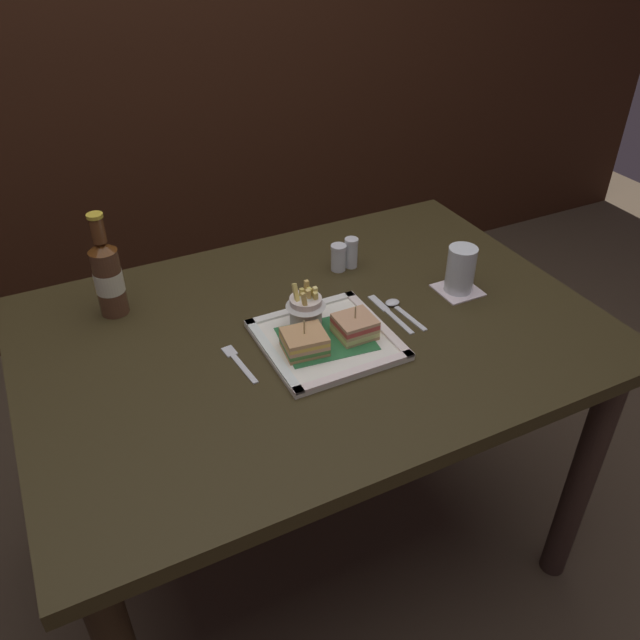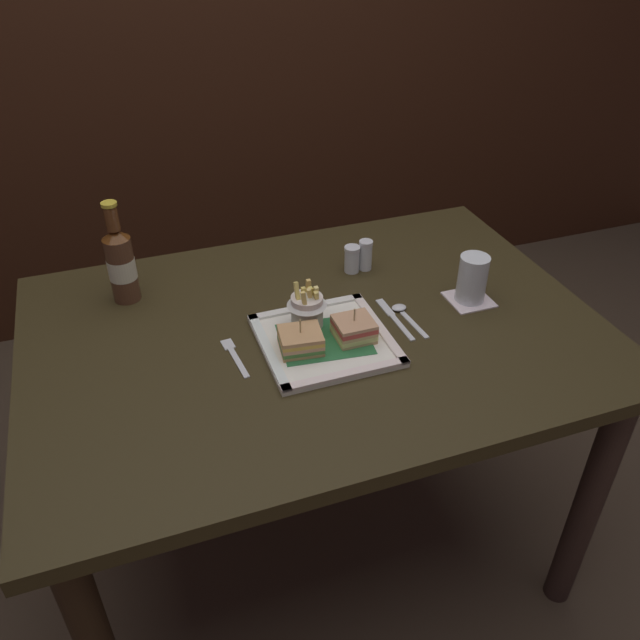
% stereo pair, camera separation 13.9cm
% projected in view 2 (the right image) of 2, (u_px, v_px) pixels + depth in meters
% --- Properties ---
extents(ground_plane, '(6.00, 6.00, 0.00)m').
position_uv_depth(ground_plane, '(316.00, 540.00, 1.89)').
color(ground_plane, '#463829').
extents(dining_table, '(1.28, 0.89, 0.77)m').
position_uv_depth(dining_table, '(315.00, 366.00, 1.50)').
color(dining_table, '#302713').
rests_on(dining_table, ground_plane).
extents(square_plate, '(0.28, 0.28, 0.02)m').
position_uv_depth(square_plate, '(325.00, 340.00, 1.39)').
color(square_plate, white).
rests_on(square_plate, dining_table).
extents(sandwich_half_left, '(0.10, 0.09, 0.08)m').
position_uv_depth(sandwich_half_left, '(301.00, 341.00, 1.34)').
color(sandwich_half_left, tan).
rests_on(sandwich_half_left, square_plate).
extents(sandwich_half_right, '(0.08, 0.08, 0.08)m').
position_uv_depth(sandwich_half_right, '(354.00, 329.00, 1.38)').
color(sandwich_half_right, tan).
rests_on(sandwich_half_right, square_plate).
extents(fries_cup, '(0.09, 0.09, 0.11)m').
position_uv_depth(fries_cup, '(307.00, 306.00, 1.40)').
color(fries_cup, silver).
rests_on(fries_cup, square_plate).
extents(beer_bottle, '(0.06, 0.06, 0.25)m').
position_uv_depth(beer_bottle, '(121.00, 263.00, 1.48)').
color(beer_bottle, '#533321').
rests_on(beer_bottle, dining_table).
extents(drink_coaster, '(0.10, 0.10, 0.00)m').
position_uv_depth(drink_coaster, '(469.00, 300.00, 1.53)').
color(drink_coaster, white).
rests_on(drink_coaster, dining_table).
extents(water_glass, '(0.07, 0.07, 0.11)m').
position_uv_depth(water_glass, '(472.00, 282.00, 1.50)').
color(water_glass, silver).
rests_on(water_glass, dining_table).
extents(fork, '(0.03, 0.14, 0.00)m').
position_uv_depth(fork, '(234.00, 355.00, 1.35)').
color(fork, silver).
rests_on(fork, dining_table).
extents(knife, '(0.02, 0.17, 0.00)m').
position_uv_depth(knife, '(393.00, 317.00, 1.47)').
color(knife, silver).
rests_on(knife, dining_table).
extents(spoon, '(0.03, 0.14, 0.01)m').
position_uv_depth(spoon, '(403.00, 312.00, 1.48)').
color(spoon, silver).
rests_on(spoon, dining_table).
extents(salt_shaker, '(0.04, 0.04, 0.07)m').
position_uv_depth(salt_shaker, '(352.00, 261.00, 1.62)').
color(salt_shaker, silver).
rests_on(salt_shaker, dining_table).
extents(pepper_shaker, '(0.03, 0.03, 0.08)m').
position_uv_depth(pepper_shaker, '(365.00, 257.00, 1.63)').
color(pepper_shaker, silver).
rests_on(pepper_shaker, dining_table).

